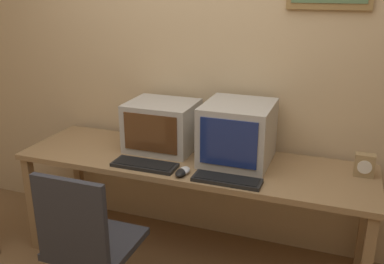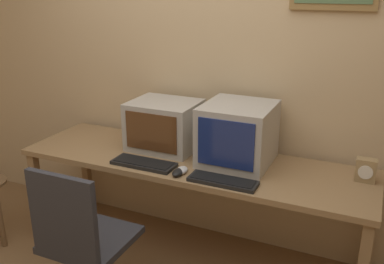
{
  "view_description": "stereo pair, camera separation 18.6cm",
  "coord_description": "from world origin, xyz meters",
  "px_view_note": "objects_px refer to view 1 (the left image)",
  "views": [
    {
      "loc": [
        0.88,
        -1.42,
        1.82
      ],
      "look_at": [
        0.0,
        0.98,
        0.93
      ],
      "focal_mm": 40.0,
      "sensor_mm": 36.0,
      "label": 1
    },
    {
      "loc": [
        1.05,
        -1.35,
        1.82
      ],
      "look_at": [
        0.0,
        0.98,
        0.93
      ],
      "focal_mm": 40.0,
      "sensor_mm": 36.0,
      "label": 2
    }
  ],
  "objects_px": {
    "monitor_right": "(238,133)",
    "mouse_far_corner": "(181,172)",
    "keyboard_side": "(227,180)",
    "office_chair": "(91,258)",
    "monitor_left": "(162,126)",
    "mouse_near_keyboard": "(184,171)",
    "keyboard_main": "(145,165)",
    "desk_clock": "(365,165)"
  },
  "relations": [
    {
      "from": "monitor_left",
      "to": "office_chair",
      "type": "height_order",
      "value": "monitor_left"
    },
    {
      "from": "keyboard_side",
      "to": "mouse_near_keyboard",
      "type": "bearing_deg",
      "value": 175.79
    },
    {
      "from": "keyboard_side",
      "to": "monitor_right",
      "type": "bearing_deg",
      "value": 94.57
    },
    {
      "from": "desk_clock",
      "to": "office_chair",
      "type": "xyz_separation_m",
      "value": [
        -1.34,
        -0.87,
        -0.39
      ]
    },
    {
      "from": "mouse_far_corner",
      "to": "keyboard_side",
      "type": "bearing_deg",
      "value": 1.06
    },
    {
      "from": "office_chair",
      "to": "mouse_near_keyboard",
      "type": "bearing_deg",
      "value": 57.64
    },
    {
      "from": "monitor_left",
      "to": "keyboard_main",
      "type": "relative_size",
      "value": 1.1
    },
    {
      "from": "keyboard_main",
      "to": "mouse_far_corner",
      "type": "distance_m",
      "value": 0.26
    },
    {
      "from": "mouse_near_keyboard",
      "to": "office_chair",
      "type": "height_order",
      "value": "office_chair"
    },
    {
      "from": "mouse_near_keyboard",
      "to": "desk_clock",
      "type": "height_order",
      "value": "desk_clock"
    },
    {
      "from": "keyboard_side",
      "to": "monitor_left",
      "type": "bearing_deg",
      "value": 147.43
    },
    {
      "from": "keyboard_side",
      "to": "office_chair",
      "type": "xyz_separation_m",
      "value": [
        -0.61,
        -0.51,
        -0.34
      ]
    },
    {
      "from": "mouse_near_keyboard",
      "to": "office_chair",
      "type": "relative_size",
      "value": 0.12
    },
    {
      "from": "desk_clock",
      "to": "monitor_left",
      "type": "bearing_deg",
      "value": 179.92
    },
    {
      "from": "keyboard_side",
      "to": "desk_clock",
      "type": "xyz_separation_m",
      "value": [
        0.74,
        0.36,
        0.06
      ]
    },
    {
      "from": "desk_clock",
      "to": "office_chair",
      "type": "distance_m",
      "value": 1.65
    },
    {
      "from": "keyboard_main",
      "to": "keyboard_side",
      "type": "relative_size",
      "value": 1.02
    },
    {
      "from": "monitor_left",
      "to": "keyboard_main",
      "type": "height_order",
      "value": "monitor_left"
    },
    {
      "from": "desk_clock",
      "to": "keyboard_side",
      "type": "bearing_deg",
      "value": -154.09
    },
    {
      "from": "monitor_left",
      "to": "desk_clock",
      "type": "relative_size",
      "value": 3.29
    },
    {
      "from": "mouse_far_corner",
      "to": "desk_clock",
      "type": "bearing_deg",
      "value": 19.66
    },
    {
      "from": "monitor_left",
      "to": "desk_clock",
      "type": "distance_m",
      "value": 1.3
    },
    {
      "from": "mouse_near_keyboard",
      "to": "keyboard_side",
      "type": "bearing_deg",
      "value": -4.21
    },
    {
      "from": "mouse_far_corner",
      "to": "office_chair",
      "type": "xyz_separation_m",
      "value": [
        -0.33,
        -0.5,
        -0.34
      ]
    },
    {
      "from": "monitor_right",
      "to": "mouse_far_corner",
      "type": "xyz_separation_m",
      "value": [
        -0.25,
        -0.33,
        -0.17
      ]
    },
    {
      "from": "mouse_far_corner",
      "to": "office_chair",
      "type": "distance_m",
      "value": 0.69
    },
    {
      "from": "mouse_near_keyboard",
      "to": "office_chair",
      "type": "bearing_deg",
      "value": -122.36
    },
    {
      "from": "keyboard_side",
      "to": "mouse_far_corner",
      "type": "relative_size",
      "value": 3.35
    },
    {
      "from": "desk_clock",
      "to": "office_chair",
      "type": "relative_size",
      "value": 0.14
    },
    {
      "from": "monitor_left",
      "to": "mouse_near_keyboard",
      "type": "bearing_deg",
      "value": -49.58
    },
    {
      "from": "keyboard_main",
      "to": "keyboard_side",
      "type": "height_order",
      "value": "same"
    },
    {
      "from": "desk_clock",
      "to": "office_chair",
      "type": "bearing_deg",
      "value": -147.21
    },
    {
      "from": "keyboard_side",
      "to": "mouse_far_corner",
      "type": "bearing_deg",
      "value": -178.94
    },
    {
      "from": "mouse_near_keyboard",
      "to": "mouse_far_corner",
      "type": "distance_m",
      "value": 0.03
    },
    {
      "from": "keyboard_side",
      "to": "office_chair",
      "type": "distance_m",
      "value": 0.86
    },
    {
      "from": "monitor_right",
      "to": "keyboard_main",
      "type": "bearing_deg",
      "value": -150.36
    },
    {
      "from": "keyboard_main",
      "to": "keyboard_side",
      "type": "bearing_deg",
      "value": -3.48
    },
    {
      "from": "monitor_right",
      "to": "mouse_far_corner",
      "type": "distance_m",
      "value": 0.45
    },
    {
      "from": "monitor_left",
      "to": "monitor_right",
      "type": "xyz_separation_m",
      "value": [
        0.54,
        -0.03,
        0.03
      ]
    },
    {
      "from": "monitor_left",
      "to": "mouse_near_keyboard",
      "type": "xyz_separation_m",
      "value": [
        0.29,
        -0.34,
        -0.15
      ]
    },
    {
      "from": "keyboard_side",
      "to": "mouse_near_keyboard",
      "type": "relative_size",
      "value": 3.6
    },
    {
      "from": "keyboard_main",
      "to": "office_chair",
      "type": "distance_m",
      "value": 0.64
    }
  ]
}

